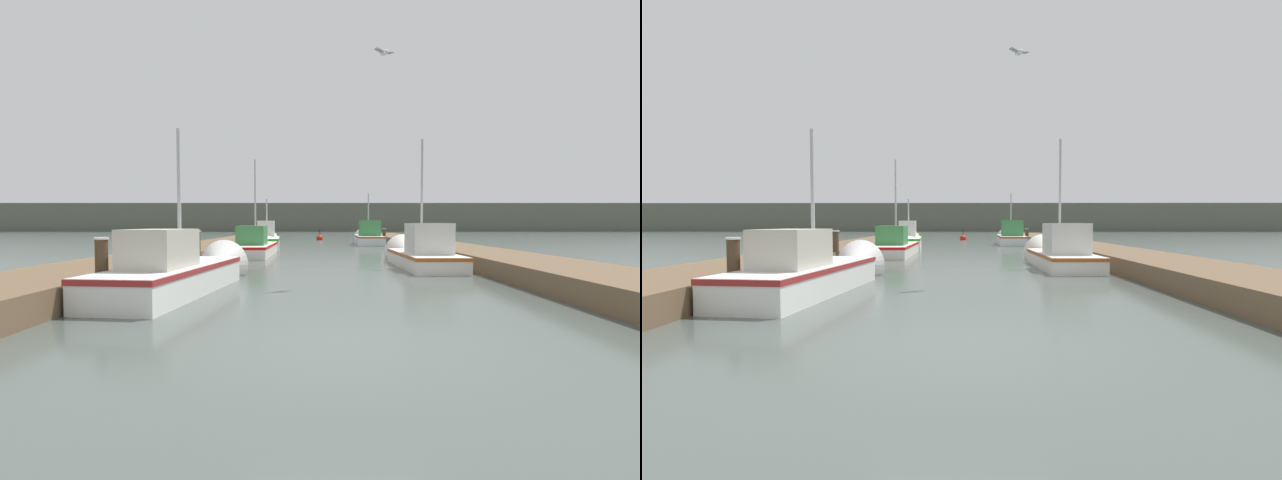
{
  "view_description": "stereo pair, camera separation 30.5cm",
  "coord_description": "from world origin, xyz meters",
  "views": [
    {
      "loc": [
        -0.25,
        -5.07,
        1.51
      ],
      "look_at": [
        -0.16,
        13.92,
        0.72
      ],
      "focal_mm": 24.0,
      "sensor_mm": 36.0,
      "label": 1
    },
    {
      "loc": [
        0.06,
        -5.07,
        1.51
      ],
      "look_at": [
        -0.16,
        13.92,
        0.72
      ],
      "focal_mm": 24.0,
      "sensor_mm": 36.0,
      "label": 2
    }
  ],
  "objects": [
    {
      "name": "ground_plane",
      "position": [
        0.0,
        0.0,
        0.0
      ],
      "size": [
        200.0,
        200.0,
        0.0
      ],
      "color": "#47514C"
    },
    {
      "name": "dock_left",
      "position": [
        -5.65,
        16.0,
        0.24
      ],
      "size": [
        2.53,
        40.0,
        0.49
      ],
      "color": "brown",
      "rests_on": "ground_plane"
    },
    {
      "name": "dock_right",
      "position": [
        5.65,
        16.0,
        0.24
      ],
      "size": [
        2.53,
        40.0,
        0.49
      ],
      "color": "brown",
      "rests_on": "ground_plane"
    },
    {
      "name": "distant_shore_ridge",
      "position": [
        0.0,
        72.49,
        2.33
      ],
      "size": [
        120.0,
        16.0,
        4.66
      ],
      "color": "#565B4C",
      "rests_on": "ground_plane"
    },
    {
      "name": "fishing_boat_0",
      "position": [
        -3.28,
        4.45,
        0.43
      ],
      "size": [
        2.04,
        5.74,
        3.92
      ],
      "rotation": [
        0.0,
        0.0,
        -0.1
      ],
      "color": "silver",
      "rests_on": "ground_plane"
    },
    {
      "name": "fishing_boat_1",
      "position": [
        3.19,
        9.76,
        0.43
      ],
      "size": [
        1.71,
        5.63,
        4.81
      ],
      "rotation": [
        0.0,
        0.0,
        0.02
      ],
      "color": "silver",
      "rests_on": "ground_plane"
    },
    {
      "name": "fishing_boat_2",
      "position": [
        -3.25,
        15.21,
        0.39
      ],
      "size": [
        1.69,
        6.43,
        4.91
      ],
      "rotation": [
        0.0,
        0.0,
        0.01
      ],
      "color": "silver",
      "rests_on": "ground_plane"
    },
    {
      "name": "fishing_boat_3",
      "position": [
        -3.33,
        19.69,
        0.5
      ],
      "size": [
        1.81,
        5.14,
        3.21
      ],
      "rotation": [
        0.0,
        0.0,
        0.09
      ],
      "color": "silver",
      "rests_on": "ground_plane"
    },
    {
      "name": "fishing_boat_4",
      "position": [
        3.07,
        24.43,
        0.49
      ],
      "size": [
        1.86,
        6.08,
        3.98
      ],
      "rotation": [
        0.0,
        0.0,
        -0.02
      ],
      "color": "silver",
      "rests_on": "ground_plane"
    },
    {
      "name": "mooring_piling_0",
      "position": [
        -4.44,
        9.42,
        0.62
      ],
      "size": [
        0.3,
        0.3,
        1.23
      ],
      "color": "#473523",
      "rests_on": "ground_plane"
    },
    {
      "name": "mooring_piling_1",
      "position": [
        -4.29,
        2.8,
        0.62
      ],
      "size": [
        0.26,
        0.26,
        1.23
      ],
      "color": "#473523",
      "rests_on": "ground_plane"
    },
    {
      "name": "mooring_piling_2",
      "position": [
        4.4,
        25.82,
        0.53
      ],
      "size": [
        0.29,
        0.29,
        1.06
      ],
      "color": "#473523",
      "rests_on": "ground_plane"
    },
    {
      "name": "channel_buoy",
      "position": [
        -0.27,
        31.65,
        0.16
      ],
      "size": [
        0.55,
        0.55,
        1.05
      ],
      "color": "red",
      "rests_on": "ground_plane"
    },
    {
      "name": "seagull_lead",
      "position": [
        1.36,
        5.82,
        5.76
      ],
      "size": [
        0.53,
        0.39,
        0.12
      ],
      "rotation": [
        0.0,
        0.0,
        0.56
      ],
      "color": "white"
    }
  ]
}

